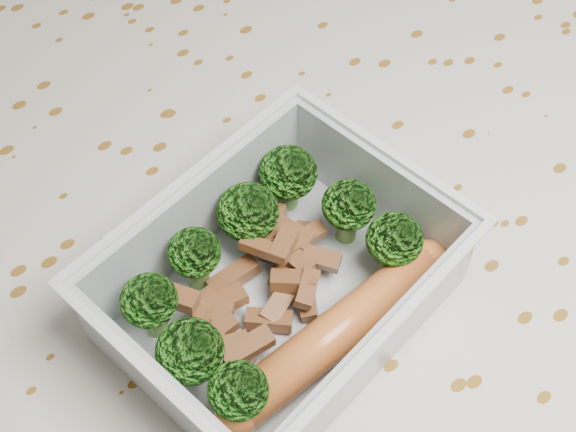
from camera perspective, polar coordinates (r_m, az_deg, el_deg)
dining_table at (r=0.54m, az=0.44°, el=-6.88°), size 1.40×0.90×0.75m
tablecloth at (r=0.50m, az=0.47°, el=-4.19°), size 1.46×0.96×0.19m
lunch_container at (r=0.43m, az=-0.62°, el=-5.33°), size 0.20×0.17×0.06m
broccoli_florets at (r=0.42m, az=-2.06°, el=-3.14°), size 0.16×0.12×0.04m
meat_pile at (r=0.43m, az=-1.97°, el=-4.84°), size 0.10×0.08×0.03m
sausage at (r=0.42m, az=3.56°, el=-8.19°), size 0.15×0.03×0.02m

